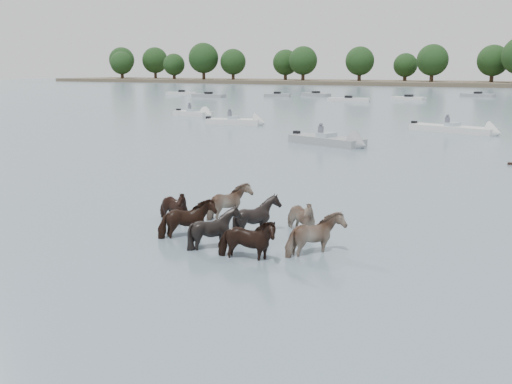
% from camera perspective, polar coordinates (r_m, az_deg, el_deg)
% --- Properties ---
extents(ground, '(400.00, 400.00, 0.00)m').
position_cam_1_polar(ground, '(16.53, -6.96, -4.27)').
color(ground, slate).
rests_on(ground, ground).
extents(shoreline, '(160.00, 30.00, 1.00)m').
position_cam_1_polar(shoreline, '(181.20, 2.45, 10.80)').
color(shoreline, '#4C4233').
rests_on(shoreline, ground).
extents(pony_herd, '(6.60, 4.62, 1.38)m').
position_cam_1_polar(pony_herd, '(16.14, -1.62, -3.09)').
color(pony_herd, black).
rests_on(pony_herd, ground).
extents(motorboat_a, '(5.15, 2.81, 1.92)m').
position_cam_1_polar(motorboat_a, '(48.35, -1.35, 6.88)').
color(motorboat_a, silver).
rests_on(motorboat_a, ground).
extents(motorboat_b, '(5.66, 3.18, 1.92)m').
position_cam_1_polar(motorboat_b, '(35.70, 7.89, 4.90)').
color(motorboat_b, gray).
rests_on(motorboat_b, ground).
extents(motorboat_c, '(6.83, 3.33, 1.92)m').
position_cam_1_polar(motorboat_c, '(44.63, 19.69, 5.74)').
color(motorboat_c, silver).
rests_on(motorboat_c, ground).
extents(motorboat_f, '(4.78, 2.37, 1.92)m').
position_cam_1_polar(motorboat_f, '(57.00, -5.69, 7.62)').
color(motorboat_f, silver).
rests_on(motorboat_f, ground).
extents(distant_flotilla, '(105.77, 28.16, 0.93)m').
position_cam_1_polar(distant_flotilla, '(88.50, 22.58, 8.37)').
color(distant_flotilla, silver).
rests_on(distant_flotilla, ground).
extents(treeline, '(143.79, 21.33, 12.25)m').
position_cam_1_polar(treeline, '(179.29, 1.61, 12.79)').
color(treeline, '#382619').
rests_on(treeline, ground).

